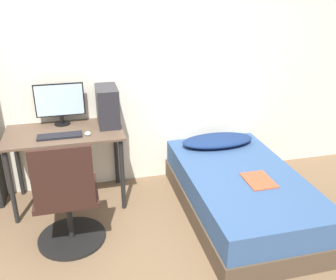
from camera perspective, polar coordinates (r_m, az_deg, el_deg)
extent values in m
plane|color=brown|center=(3.09, -8.82, -19.91)|extent=(14.00, 14.00, 0.00)
cube|color=silver|center=(3.86, -12.25, 10.09)|extent=(8.00, 0.05, 2.50)
cube|color=brown|center=(3.69, -15.53, 1.08)|extent=(1.11, 0.62, 0.02)
cylinder|color=black|center=(3.68, -22.78, -6.72)|extent=(0.04, 0.04, 0.75)
cylinder|color=black|center=(3.63, -6.96, -5.29)|extent=(0.04, 0.04, 0.75)
cylinder|color=black|center=(4.13, -21.89, -3.19)|extent=(0.04, 0.04, 0.75)
cylinder|color=black|center=(4.09, -7.91, -1.88)|extent=(0.04, 0.04, 0.75)
cylinder|color=black|center=(3.50, -14.38, -14.20)|extent=(0.58, 0.58, 0.03)
cylinder|color=black|center=(3.37, -14.77, -11.15)|extent=(0.05, 0.05, 0.42)
cube|color=black|center=(3.25, -15.19, -7.80)|extent=(0.51, 0.51, 0.04)
cube|color=black|center=(2.91, -15.75, -5.66)|extent=(0.46, 0.04, 0.49)
cube|color=#4C3D2D|center=(3.75, 10.87, -9.50)|extent=(1.04, 1.83, 0.20)
cube|color=#33517F|center=(3.63, 11.13, -6.63)|extent=(1.01, 1.80, 0.24)
ellipsoid|color=navy|center=(4.09, 7.57, -0.07)|extent=(0.79, 0.36, 0.11)
cube|color=#B24C2D|center=(3.47, 13.65, -5.99)|extent=(0.24, 0.32, 0.01)
cylinder|color=black|center=(3.88, -15.79, 2.41)|extent=(0.16, 0.16, 0.01)
cylinder|color=black|center=(3.87, -15.87, 3.10)|extent=(0.04, 0.04, 0.09)
cube|color=black|center=(3.81, -16.20, 5.89)|extent=(0.47, 0.01, 0.33)
cube|color=#B2D1EF|center=(3.80, -16.20, 5.85)|extent=(0.45, 0.01, 0.30)
cube|color=black|center=(3.57, -16.16, 0.60)|extent=(0.40, 0.13, 0.02)
cube|color=#232328|center=(3.73, -9.21, 5.14)|extent=(0.20, 0.38, 0.38)
ellipsoid|color=silver|center=(3.57, -12.15, 0.99)|extent=(0.06, 0.09, 0.02)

